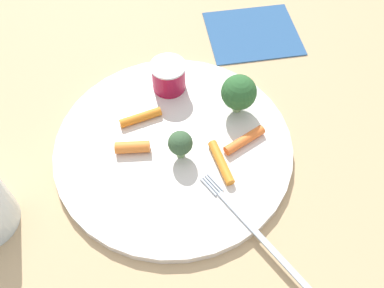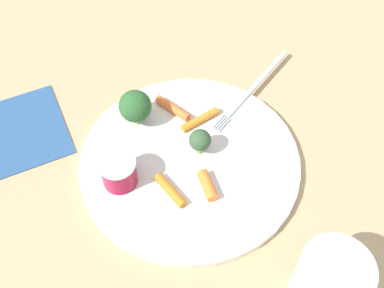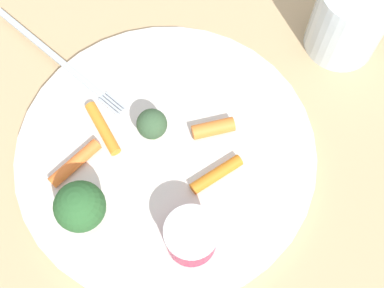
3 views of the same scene
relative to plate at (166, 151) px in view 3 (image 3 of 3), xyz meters
name	(u,v)px [view 3 (image 3 of 3)]	position (x,y,z in m)	size (l,w,h in m)	color
ground_plane	(166,153)	(0.00, 0.00, -0.01)	(2.40, 2.40, 0.00)	tan
plate	(166,151)	(0.00, 0.00, 0.00)	(0.30, 0.30, 0.01)	silver
sauce_cup	(191,237)	(0.09, -0.04, 0.03)	(0.05, 0.05, 0.04)	maroon
broccoli_floret_0	(80,207)	(0.01, -0.10, 0.04)	(0.05, 0.05, 0.06)	#85AA6E
broccoli_floret_1	(149,126)	(-0.02, 0.00, 0.03)	(0.03, 0.03, 0.04)	#7EA966
carrot_stick_0	(103,128)	(-0.06, -0.03, 0.01)	(0.01, 0.01, 0.06)	orange
carrot_stick_1	(213,128)	(0.02, 0.05, 0.01)	(0.01, 0.01, 0.04)	orange
carrot_stick_2	(75,163)	(-0.04, -0.08, 0.01)	(0.01, 0.01, 0.06)	orange
carrot_stick_3	(216,174)	(0.05, 0.02, 0.01)	(0.01, 0.01, 0.05)	orange
fork	(59,60)	(-0.15, -0.02, 0.01)	(0.19, 0.04, 0.00)	#AEB9C4
drinking_glass	(349,20)	(0.02, 0.23, 0.03)	(0.08, 0.08, 0.08)	silver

